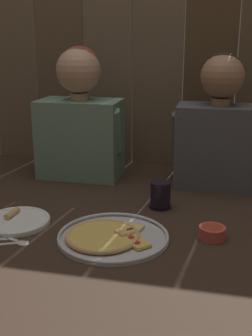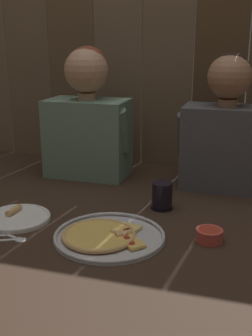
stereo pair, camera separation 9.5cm
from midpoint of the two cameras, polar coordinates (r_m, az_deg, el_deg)
name	(u,v)px [view 2 (the right image)]	position (r m, az deg, el deg)	size (l,w,h in m)	color
ground_plane	(117,228)	(1.43, 0.73, -8.08)	(3.20, 3.20, 0.00)	#332319
pizza_tray	(107,235)	(1.35, -0.58, -9.13)	(0.35, 0.35, 0.03)	silver
dinner_plate	(17,218)	(1.51, -12.74, -6.58)	(0.23, 0.23, 0.03)	white
drinking_glass	(162,196)	(1.58, 6.63, -3.77)	(0.09, 0.09, 0.10)	black
dipping_bowl	(209,235)	(1.36, 13.17, -8.78)	(0.08, 0.08, 0.04)	#CC4C42
table_knife	(0,240)	(1.38, -14.76, -9.44)	(0.15, 0.08, 0.01)	silver
table_spoon	(15,237)	(1.39, -12.86, -9.09)	(0.14, 0.06, 0.01)	silver
diner_left	(88,117)	(1.91, -3.80, 6.85)	(0.40, 0.22, 0.58)	slate
diner_right	(226,128)	(1.80, 14.84, 5.19)	(0.38, 0.21, 0.56)	#4C4C51
wooden_backdrop_wall	(169,17)	(2.07, 7.22, 19.64)	(2.19, 0.03, 1.41)	brown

